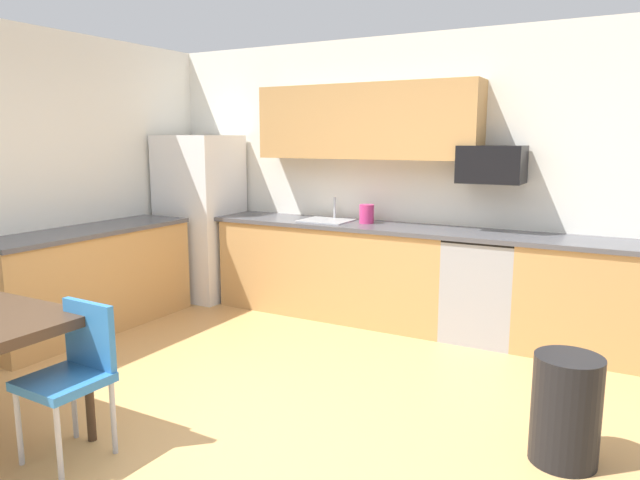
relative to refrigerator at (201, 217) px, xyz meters
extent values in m
plane|color=tan|center=(2.18, -2.22, -0.89)|extent=(12.00, 12.00, 0.00)
cube|color=white|center=(2.18, 0.43, 0.46)|extent=(5.80, 0.10, 2.70)
cube|color=tan|center=(1.61, 0.08, -0.44)|extent=(2.36, 0.60, 0.90)
cube|color=tan|center=(3.98, 0.08, -0.44)|extent=(1.19, 0.60, 0.90)
cube|color=tan|center=(-0.12, -1.42, -0.44)|extent=(0.60, 2.00, 0.90)
cube|color=#4C4C51|center=(2.18, 0.08, 0.03)|extent=(4.80, 0.64, 0.04)
cube|color=#4C4C51|center=(-0.12, -1.42, 0.03)|extent=(0.64, 2.00, 0.04)
cube|color=tan|center=(1.88, 0.21, 1.01)|extent=(2.20, 0.34, 0.70)
cube|color=white|center=(0.00, 0.00, 0.00)|extent=(0.76, 0.70, 1.78)
cube|color=#999BA0|center=(3.09, 0.08, -0.45)|extent=(0.60, 0.60, 0.88)
cube|color=black|center=(3.09, 0.08, 0.01)|extent=(0.60, 0.60, 0.03)
cube|color=black|center=(3.09, 0.18, 0.63)|extent=(0.54, 0.36, 0.32)
cube|color=#A5A8AD|center=(1.53, 0.08, -0.01)|extent=(0.48, 0.40, 0.14)
cylinder|color=#B2B5BA|center=(1.53, 0.26, 0.15)|extent=(0.02, 0.02, 0.24)
cylinder|color=#422D1E|center=(1.54, -2.82, -0.53)|extent=(0.05, 0.05, 0.71)
cube|color=#2D72B7|center=(1.60, -3.02, -0.44)|extent=(0.41, 0.41, 0.05)
cube|color=#2D72B7|center=(1.60, -2.84, -0.24)|extent=(0.38, 0.05, 0.40)
cylinder|color=#B2B2B7|center=(1.42, -3.19, -0.68)|extent=(0.03, 0.03, 0.42)
cylinder|color=#B2B2B7|center=(1.76, -3.20, -0.68)|extent=(0.03, 0.03, 0.42)
cylinder|color=#B2B2B7|center=(1.43, -2.85, -0.68)|extent=(0.03, 0.03, 0.42)
cylinder|color=#B2B2B7|center=(1.77, -2.86, -0.68)|extent=(0.03, 0.03, 0.42)
cylinder|color=black|center=(3.98, -1.73, -0.59)|extent=(0.36, 0.36, 0.60)
cylinder|color=#CC3372|center=(1.94, 0.13, 0.13)|extent=(0.14, 0.14, 0.20)
camera|label=1|loc=(4.25, -4.95, 0.85)|focal=32.82mm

